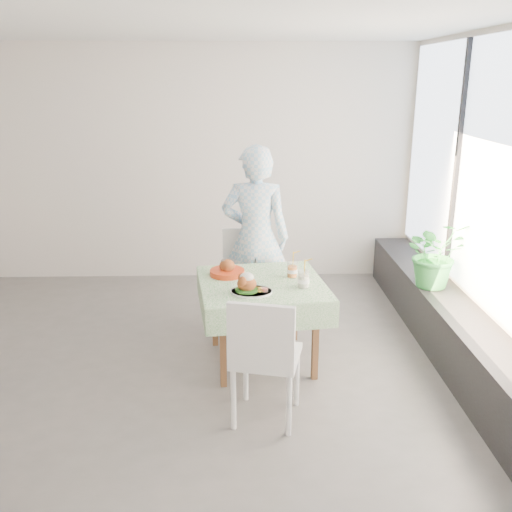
{
  "coord_description": "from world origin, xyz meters",
  "views": [
    {
      "loc": [
        0.92,
        -4.36,
        2.4
      ],
      "look_at": [
        1.06,
        0.24,
        0.96
      ],
      "focal_mm": 40.0,
      "sensor_mm": 36.0,
      "label": 1
    }
  ],
  "objects_px": {
    "cafe_table": "(262,313)",
    "main_dish": "(249,286)",
    "chair_near": "(266,381)",
    "potted_plant": "(436,253)",
    "diner": "(256,238)",
    "juice_cup_orange": "(292,270)",
    "chair_far": "(246,297)"
  },
  "relations": [
    {
      "from": "cafe_table",
      "to": "main_dish",
      "type": "bearing_deg",
      "value": -114.2
    },
    {
      "from": "cafe_table",
      "to": "chair_near",
      "type": "relative_size",
      "value": 1.19
    },
    {
      "from": "chair_near",
      "to": "potted_plant",
      "type": "relative_size",
      "value": 1.49
    },
    {
      "from": "main_dish",
      "to": "chair_near",
      "type": "bearing_deg",
      "value": -80.36
    },
    {
      "from": "chair_near",
      "to": "potted_plant",
      "type": "bearing_deg",
      "value": 40.12
    },
    {
      "from": "diner",
      "to": "potted_plant",
      "type": "height_order",
      "value": "diner"
    },
    {
      "from": "cafe_table",
      "to": "juice_cup_orange",
      "type": "bearing_deg",
      "value": 25.04
    },
    {
      "from": "chair_near",
      "to": "diner",
      "type": "bearing_deg",
      "value": 90.92
    },
    {
      "from": "potted_plant",
      "to": "cafe_table",
      "type": "bearing_deg",
      "value": -162.93
    },
    {
      "from": "cafe_table",
      "to": "juice_cup_orange",
      "type": "relative_size",
      "value": 4.27
    },
    {
      "from": "cafe_table",
      "to": "chair_near",
      "type": "distance_m",
      "value": 0.91
    },
    {
      "from": "cafe_table",
      "to": "potted_plant",
      "type": "distance_m",
      "value": 1.77
    },
    {
      "from": "cafe_table",
      "to": "diner",
      "type": "relative_size",
      "value": 0.64
    },
    {
      "from": "chair_far",
      "to": "juice_cup_orange",
      "type": "distance_m",
      "value": 0.92
    },
    {
      "from": "cafe_table",
      "to": "chair_far",
      "type": "distance_m",
      "value": 0.81
    },
    {
      "from": "diner",
      "to": "chair_near",
      "type": "bearing_deg",
      "value": 96.53
    },
    {
      "from": "potted_plant",
      "to": "juice_cup_orange",
      "type": "bearing_deg",
      "value": -164.56
    },
    {
      "from": "chair_near",
      "to": "main_dish",
      "type": "relative_size",
      "value": 2.89
    },
    {
      "from": "juice_cup_orange",
      "to": "main_dish",
      "type": "bearing_deg",
      "value": -135.19
    },
    {
      "from": "chair_far",
      "to": "potted_plant",
      "type": "bearing_deg",
      "value": -8.83
    },
    {
      "from": "chair_far",
      "to": "potted_plant",
      "type": "xyz_separation_m",
      "value": [
        1.78,
        -0.28,
        0.53
      ]
    },
    {
      "from": "diner",
      "to": "potted_plant",
      "type": "distance_m",
      "value": 1.71
    },
    {
      "from": "juice_cup_orange",
      "to": "potted_plant",
      "type": "height_order",
      "value": "potted_plant"
    },
    {
      "from": "chair_far",
      "to": "diner",
      "type": "bearing_deg",
      "value": 6.84
    },
    {
      "from": "chair_far",
      "to": "chair_near",
      "type": "xyz_separation_m",
      "value": [
        0.12,
        -1.68,
        0.01
      ]
    },
    {
      "from": "diner",
      "to": "main_dish",
      "type": "relative_size",
      "value": 5.38
    },
    {
      "from": "main_dish",
      "to": "potted_plant",
      "type": "distance_m",
      "value": 1.93
    },
    {
      "from": "cafe_table",
      "to": "diner",
      "type": "bearing_deg",
      "value": 92.38
    },
    {
      "from": "main_dish",
      "to": "cafe_table",
      "type": "bearing_deg",
      "value": 65.8
    },
    {
      "from": "diner",
      "to": "juice_cup_orange",
      "type": "distance_m",
      "value": 0.74
    },
    {
      "from": "cafe_table",
      "to": "chair_far",
      "type": "bearing_deg",
      "value": 99.4
    },
    {
      "from": "chair_near",
      "to": "juice_cup_orange",
      "type": "height_order",
      "value": "juice_cup_orange"
    }
  ]
}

